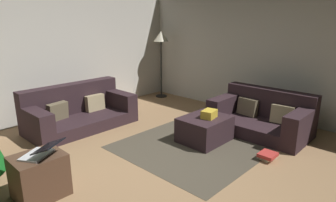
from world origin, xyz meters
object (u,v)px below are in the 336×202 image
(couch_left, at_px, (78,111))
(laptop, at_px, (41,152))
(tv_remote, at_px, (208,117))
(book_stack, at_px, (267,156))
(couch_right, at_px, (262,116))
(corner_lamp, at_px, (161,41))
(side_table, at_px, (40,176))
(gift_box, at_px, (209,114))
(ottoman, at_px, (205,129))

(couch_left, distance_m, laptop, 2.23)
(tv_remote, distance_m, book_stack, 1.05)
(couch_left, relative_size, tv_remote, 11.70)
(couch_right, height_order, laptop, couch_right)
(couch_right, xyz_separation_m, laptop, (-3.46, 0.82, 0.26))
(laptop, relative_size, corner_lamp, 0.31)
(couch_left, bearing_deg, couch_right, 128.81)
(tv_remote, height_order, laptop, laptop)
(couch_left, relative_size, side_table, 3.60)
(tv_remote, height_order, corner_lamp, corner_lamp)
(couch_right, bearing_deg, corner_lamp, -9.95)
(book_stack, bearing_deg, tv_remote, 92.94)
(couch_right, relative_size, side_table, 3.07)
(side_table, relative_size, book_stack, 1.88)
(gift_box, bearing_deg, couch_left, 116.70)
(side_table, xyz_separation_m, corner_lamp, (3.97, 2.08, 1.13))
(couch_left, distance_m, gift_box, 2.38)
(tv_remote, bearing_deg, book_stack, -120.04)
(couch_right, height_order, gift_box, couch_right)
(gift_box, height_order, tv_remote, gift_box)
(couch_right, xyz_separation_m, gift_box, (-0.99, 0.42, 0.19))
(couch_left, height_order, corner_lamp, corner_lamp)
(side_table, bearing_deg, corner_lamp, 27.64)
(corner_lamp, bearing_deg, couch_right, -99.28)
(couch_left, relative_size, couch_right, 1.17)
(couch_right, height_order, corner_lamp, corner_lamp)
(couch_left, distance_m, couch_right, 3.27)
(tv_remote, height_order, side_table, side_table)
(couch_right, bearing_deg, ottoman, 64.15)
(tv_remote, bearing_deg, gift_box, -156.24)
(ottoman, distance_m, gift_box, 0.27)
(couch_right, height_order, ottoman, couch_right)
(tv_remote, xyz_separation_m, corner_lamp, (1.46, 2.51, 0.96))
(laptop, xyz_separation_m, corner_lamp, (3.94, 2.13, 0.83))
(couch_left, relative_size, corner_lamp, 1.16)
(gift_box, bearing_deg, couch_right, -22.75)
(couch_left, relative_size, ottoman, 2.46)
(couch_left, distance_m, side_table, 2.20)
(ottoman, xyz_separation_m, tv_remote, (0.04, -0.04, 0.21))
(book_stack, bearing_deg, couch_left, 110.12)
(side_table, height_order, book_stack, side_table)
(couch_left, xyz_separation_m, ottoman, (1.05, -2.06, -0.08))
(laptop, bearing_deg, side_table, 120.68)
(couch_right, bearing_deg, gift_box, 66.57)
(tv_remote, bearing_deg, couch_left, 84.26)
(laptop, xyz_separation_m, book_stack, (2.53, -1.37, -0.49))
(side_table, relative_size, laptop, 1.05)
(tv_remote, xyz_separation_m, laptop, (-2.48, 0.38, 0.13))
(tv_remote, relative_size, book_stack, 0.58)
(ottoman, bearing_deg, book_stack, -85.16)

